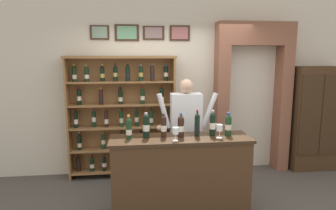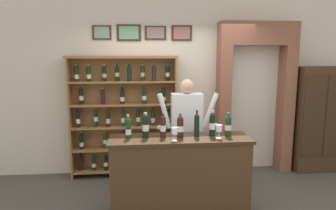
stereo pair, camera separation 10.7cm
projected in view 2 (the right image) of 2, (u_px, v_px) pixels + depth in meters
name	position (u px, v px, depth m)	size (l,w,h in m)	color
back_wall	(174.00, 83.00, 5.18)	(12.00, 0.19, 3.06)	beige
wine_shelf	(124.00, 114.00, 4.95)	(1.76, 0.30, 2.00)	olive
archway_doorway	(254.00, 89.00, 5.18)	(1.30, 0.45, 2.55)	brown
side_cabinet	(317.00, 119.00, 5.24)	(0.82, 0.44, 1.82)	#422B19
tasting_counter	(180.00, 176.00, 3.82)	(1.76, 0.52, 1.00)	#422B19
shopkeeper	(187.00, 124.00, 4.31)	(0.90, 0.22, 1.68)	#2D3347
tasting_bottle_vin_santo	(128.00, 128.00, 3.69)	(0.07, 0.07, 0.29)	#19381E
tasting_bottle_prosecco	(146.00, 125.00, 3.72)	(0.08, 0.08, 0.31)	black
tasting_bottle_riserva	(163.00, 126.00, 3.74)	(0.07, 0.07, 0.30)	black
tasting_bottle_chianti	(180.00, 126.00, 3.73)	(0.08, 0.08, 0.31)	black
tasting_bottle_grappa	(197.00, 125.00, 3.78)	(0.07, 0.07, 0.33)	black
tasting_bottle_super_tuscan	(212.00, 124.00, 3.78)	(0.07, 0.07, 0.33)	black
tasting_bottle_rosso	(228.00, 125.00, 3.79)	(0.08, 0.08, 0.30)	#19381E
wine_glass_spare	(219.00, 129.00, 3.68)	(0.08, 0.08, 0.17)	silver
wine_glass_center	(175.00, 131.00, 3.57)	(0.07, 0.07, 0.17)	silver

